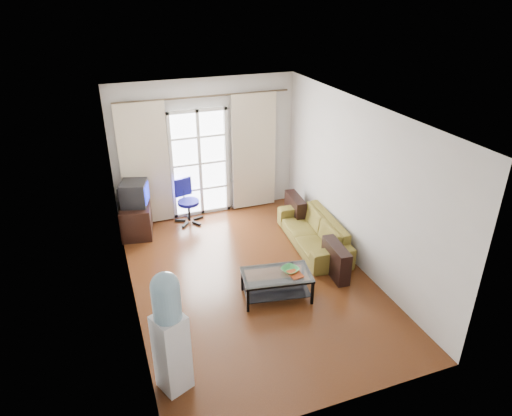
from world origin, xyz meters
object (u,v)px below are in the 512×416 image
(sofa, at_px, (313,232))
(water_cooler, at_px, (170,331))
(tv_stand, at_px, (136,219))
(crt_tv, at_px, (133,193))
(coffee_table, at_px, (277,282))
(task_chair, at_px, (188,210))

(sofa, relative_size, water_cooler, 1.23)
(tv_stand, bearing_deg, crt_tv, 64.91)
(sofa, xyz_separation_m, coffee_table, (-1.19, -1.16, -0.01))
(sofa, relative_size, task_chair, 2.25)
(sofa, relative_size, crt_tv, 3.27)
(tv_stand, xyz_separation_m, water_cooler, (-0.05, -3.86, 0.53))
(sofa, distance_m, tv_stand, 3.28)
(crt_tv, xyz_separation_m, task_chair, (1.00, 0.12, -0.56))
(coffee_table, xyz_separation_m, crt_tv, (-1.70, 2.71, 0.55))
(crt_tv, height_order, water_cooler, water_cooler)
(crt_tv, distance_m, water_cooler, 3.87)
(task_chair, bearing_deg, crt_tv, 172.73)
(tv_stand, bearing_deg, water_cooler, -81.69)
(sofa, distance_m, crt_tv, 3.32)
(task_chair, height_order, water_cooler, water_cooler)
(tv_stand, xyz_separation_m, task_chair, (1.01, 0.13, -0.04))
(coffee_table, relative_size, crt_tv, 1.86)
(sofa, bearing_deg, coffee_table, -41.03)
(crt_tv, distance_m, task_chair, 1.16)
(tv_stand, height_order, water_cooler, water_cooler)
(sofa, xyz_separation_m, tv_stand, (-2.89, 1.55, 0.02))
(water_cooler, bearing_deg, task_chair, 51.85)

